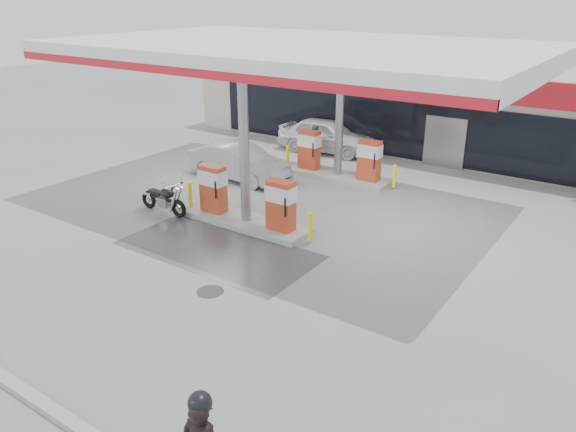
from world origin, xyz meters
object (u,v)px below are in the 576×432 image
object	(u,v)px
pump_island_far	(338,161)
attendant	(316,142)
parked_motorcycle	(164,200)
sedan_white	(326,135)
hatchback_silver	(239,162)
parked_car_left	(241,111)
pump_island_near	(246,205)

from	to	relation	value
pump_island_far	attendant	distance (m)	3.02
parked_motorcycle	sedan_white	xyz separation A→B (m)	(0.50, 10.00, 0.31)
sedan_white	hatchback_silver	xyz separation A→B (m)	(-0.74, -5.60, -0.07)
parked_car_left	pump_island_far	bearing A→B (deg)	-101.78
parked_motorcycle	hatchback_silver	bearing A→B (deg)	94.27
pump_island_near	attendant	world-z (taller)	pump_island_near
pump_island_far	parked_car_left	world-z (taller)	pump_island_far
pump_island_near	parked_car_left	xyz separation A→B (m)	(-10.00, 12.00, -0.11)
pump_island_far	parked_car_left	size ratio (longest dim) A/B	1.25
pump_island_near	sedan_white	bearing A→B (deg)	105.09
pump_island_near	hatchback_silver	world-z (taller)	pump_island_near
pump_island_near	parked_car_left	size ratio (longest dim) A/B	1.25
pump_island_far	sedan_white	size ratio (longest dim) A/B	1.10
attendant	parked_car_left	distance (m)	8.70
attendant	sedan_white	bearing A→B (deg)	-4.97
pump_island_near	sedan_white	xyz separation A→B (m)	(-2.48, 9.20, 0.08)
parked_car_left	parked_motorcycle	bearing A→B (deg)	-132.06
attendant	parked_car_left	xyz separation A→B (m)	(-7.69, 4.05, -0.18)
sedan_white	parked_car_left	world-z (taller)	sedan_white
pump_island_far	parked_motorcycle	size ratio (longest dim) A/B	2.40
pump_island_far	sedan_white	world-z (taller)	pump_island_far
parked_motorcycle	pump_island_near	bearing A→B (deg)	16.16
pump_island_far	hatchback_silver	distance (m)	4.01
sedan_white	pump_island_far	bearing A→B (deg)	-147.03
sedan_white	parked_car_left	bearing A→B (deg)	64.75
hatchback_silver	parked_car_left	world-z (taller)	hatchback_silver
pump_island_far	parked_motorcycle	xyz separation A→B (m)	(-2.98, -6.80, -0.22)
sedan_white	parked_car_left	size ratio (longest dim) A/B	1.13
pump_island_near	parked_motorcycle	distance (m)	3.09
parked_car_left	sedan_white	bearing A→B (deg)	-91.24
pump_island_far	hatchback_silver	world-z (taller)	pump_island_far
pump_island_far	parked_car_left	xyz separation A→B (m)	(-10.00, 6.00, -0.11)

